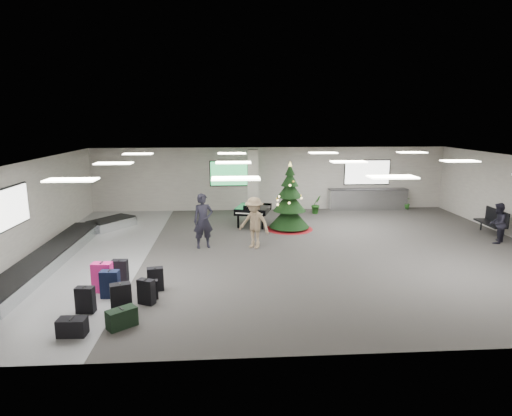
{
  "coord_description": "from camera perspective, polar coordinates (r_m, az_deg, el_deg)",
  "views": [
    {
      "loc": [
        -2.2,
        -14.58,
        4.59
      ],
      "look_at": [
        -1.16,
        1.0,
        1.34
      ],
      "focal_mm": 30.0,
      "sensor_mm": 36.0,
      "label": 1
    }
  ],
  "objects": [
    {
      "name": "ground",
      "position": [
        15.45,
        4.55,
        -5.55
      ],
      "size": [
        18.0,
        18.0,
        0.0
      ],
      "primitive_type": "plane",
      "color": "#3D3A37",
      "rests_on": "ground"
    },
    {
      "name": "room_envelope",
      "position": [
        15.53,
        2.94,
        3.39
      ],
      "size": [
        18.02,
        14.02,
        3.21
      ],
      "color": "#A19A93",
      "rests_on": "ground"
    },
    {
      "name": "baggage_carousel",
      "position": [
        16.16,
        -24.19,
        -5.01
      ],
      "size": [
        2.28,
        9.71,
        0.43
      ],
      "color": "silver",
      "rests_on": "ground"
    },
    {
      "name": "service_counter",
      "position": [
        22.78,
        14.65,
        1.16
      ],
      "size": [
        4.05,
        0.65,
        1.08
      ],
      "color": "silver",
      "rests_on": "ground"
    },
    {
      "name": "suitcase_0",
      "position": [
        10.96,
        -17.55,
        -11.42
      ],
      "size": [
        0.54,
        0.41,
        0.77
      ],
      "rotation": [
        0.0,
        0.0,
        0.33
      ],
      "color": "black",
      "rests_on": "ground"
    },
    {
      "name": "suitcase_1",
      "position": [
        11.32,
        -14.41,
        -10.75
      ],
      "size": [
        0.47,
        0.37,
        0.66
      ],
      "rotation": [
        0.0,
        0.0,
        -0.44
      ],
      "color": "black",
      "rests_on": "ground"
    },
    {
      "name": "pink_suitcase",
      "position": [
        12.38,
        -19.79,
        -8.7
      ],
      "size": [
        0.54,
        0.34,
        0.84
      ],
      "rotation": [
        0.0,
        0.0,
        -0.08
      ],
      "color": "#E81E7D",
      "rests_on": "ground"
    },
    {
      "name": "suitcase_3",
      "position": [
        12.09,
        -13.27,
        -9.21
      ],
      "size": [
        0.47,
        0.32,
        0.67
      ],
      "rotation": [
        0.0,
        0.0,
        0.2
      ],
      "color": "black",
      "rests_on": "ground"
    },
    {
      "name": "navy_suitcase",
      "position": [
        11.95,
        -18.87,
        -9.58
      ],
      "size": [
        0.48,
        0.3,
        0.75
      ],
      "rotation": [
        0.0,
        0.0,
        -0.04
      ],
      "color": "black",
      "rests_on": "ground"
    },
    {
      "name": "suitcase_5",
      "position": [
        11.3,
        -21.79,
        -11.3
      ],
      "size": [
        0.45,
        0.27,
        0.67
      ],
      "rotation": [
        0.0,
        0.0,
        -0.08
      ],
      "color": "black",
      "rests_on": "ground"
    },
    {
      "name": "green_duffel",
      "position": [
        10.35,
        -17.47,
        -13.81
      ],
      "size": [
        0.71,
        0.66,
        0.45
      ],
      "rotation": [
        0.0,
        0.0,
        0.67
      ],
      "color": "black",
      "rests_on": "ground"
    },
    {
      "name": "suitcase_7",
      "position": [
        11.61,
        -13.79,
        -10.52
      ],
      "size": [
        0.37,
        0.24,
        0.52
      ],
      "rotation": [
        0.0,
        0.0,
        0.17
      ],
      "color": "black",
      "rests_on": "ground"
    },
    {
      "name": "suitcase_8",
      "position": [
        12.99,
        -17.67,
        -7.98
      ],
      "size": [
        0.45,
        0.28,
        0.67
      ],
      "rotation": [
        0.0,
        0.0,
        -0.07
      ],
      "color": "black",
      "rests_on": "ground"
    },
    {
      "name": "black_duffel",
      "position": [
        10.34,
        -23.29,
        -14.37
      ],
      "size": [
        0.62,
        0.36,
        0.41
      ],
      "rotation": [
        0.0,
        0.0,
        -0.05
      ],
      "color": "black",
      "rests_on": "ground"
    },
    {
      "name": "christmas_tree",
      "position": [
        18.07,
        4.49,
        0.22
      ],
      "size": [
        2.02,
        2.02,
        2.88
      ],
      "color": "maroon",
      "rests_on": "ground"
    },
    {
      "name": "grand_piano",
      "position": [
        18.68,
        -0.41,
        -0.22
      ],
      "size": [
        1.74,
        2.04,
        1.0
      ],
      "rotation": [
        0.0,
        0.0,
        -0.27
      ],
      "color": "black",
      "rests_on": "ground"
    },
    {
      "name": "bench",
      "position": [
        19.77,
        29.06,
        -1.45
      ],
      "size": [
        0.63,
        1.65,
        1.03
      ],
      "rotation": [
        0.0,
        0.0,
        -0.06
      ],
      "color": "black",
      "rests_on": "ground"
    },
    {
      "name": "traveler_a",
      "position": [
        15.51,
        -7.05,
        -1.73
      ],
      "size": [
        0.82,
        0.65,
        1.99
      ],
      "primitive_type": "imported",
      "rotation": [
        0.0,
        0.0,
        0.27
      ],
      "color": "black",
      "rests_on": "ground"
    },
    {
      "name": "traveler_b",
      "position": [
        15.4,
        -0.24,
        -1.97
      ],
      "size": [
        1.38,
        1.24,
        1.86
      ],
      "primitive_type": "imported",
      "rotation": [
        0.0,
        0.0,
        -0.59
      ],
      "color": "#987D5E",
      "rests_on": "ground"
    },
    {
      "name": "traveler_bench",
      "position": [
        18.39,
        29.51,
        -1.77
      ],
      "size": [
        0.95,
        0.94,
        1.54
      ],
      "primitive_type": "imported",
      "rotation": [
        0.0,
        0.0,
        3.89
      ],
      "color": "black",
      "rests_on": "ground"
    },
    {
      "name": "potted_plant_left",
      "position": [
        21.32,
        8.04,
        0.48
      ],
      "size": [
        0.64,
        0.61,
        0.92
      ],
      "primitive_type": "imported",
      "rotation": [
        0.0,
        0.0,
        0.52
      ],
      "color": "#194114",
      "rests_on": "ground"
    },
    {
      "name": "potted_plant_right",
      "position": [
        23.38,
        19.33,
        0.7
      ],
      "size": [
        0.57,
        0.57,
        0.74
      ],
      "primitive_type": "imported",
      "rotation": [
        0.0,
        0.0,
        2.1
      ],
      "color": "#194114",
      "rests_on": "ground"
    }
  ]
}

